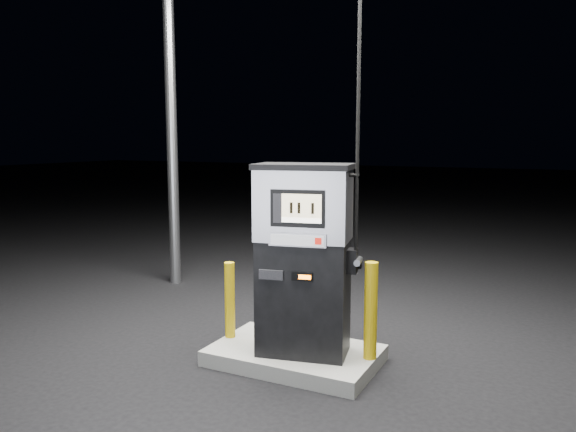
% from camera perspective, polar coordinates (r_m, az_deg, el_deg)
% --- Properties ---
extents(ground, '(80.00, 80.00, 0.00)m').
position_cam_1_polar(ground, '(5.71, 0.68, -14.68)').
color(ground, black).
rests_on(ground, ground).
extents(pump_island, '(1.60, 1.00, 0.15)m').
position_cam_1_polar(pump_island, '(5.69, 0.69, -13.98)').
color(pump_island, slate).
rests_on(pump_island, ground).
extents(fuel_dispenser, '(1.04, 0.71, 3.76)m').
position_cam_1_polar(fuel_dispenser, '(5.29, 1.63, -4.25)').
color(fuel_dispenser, black).
rests_on(fuel_dispenser, pump_island).
extents(bollard_left, '(0.14, 0.14, 0.79)m').
position_cam_1_polar(bollard_left, '(5.87, -5.94, -8.48)').
color(bollard_left, '#C6A20B').
rests_on(bollard_left, pump_island).
extents(bollard_right, '(0.15, 0.15, 0.92)m').
position_cam_1_polar(bollard_right, '(5.32, 8.40, -9.50)').
color(bollard_right, '#C6A20B').
rests_on(bollard_right, pump_island).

